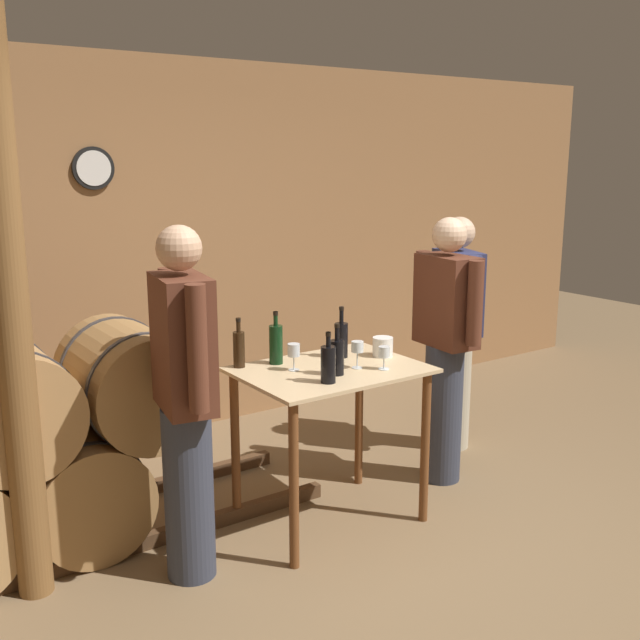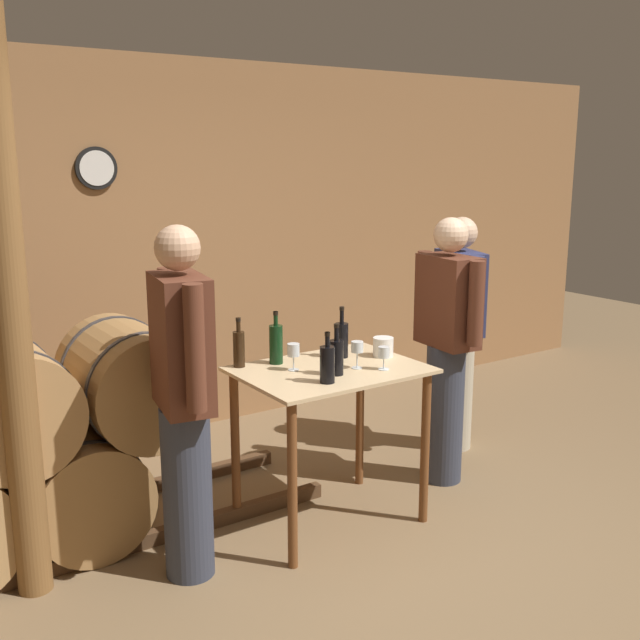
% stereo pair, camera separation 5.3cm
% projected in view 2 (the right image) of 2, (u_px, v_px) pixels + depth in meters
% --- Properties ---
extents(ground_plane, '(14.00, 14.00, 0.00)m').
position_uv_depth(ground_plane, '(438.00, 581.00, 3.65)').
color(ground_plane, brown).
extents(back_wall, '(8.40, 0.08, 2.70)m').
position_uv_depth(back_wall, '(197.00, 249.00, 5.49)').
color(back_wall, '#996B42').
rests_on(back_wall, ground_plane).
extents(tasting_table, '(0.99, 0.72, 0.90)m').
position_uv_depth(tasting_table, '(330.00, 400.00, 4.10)').
color(tasting_table, '#D1B284').
rests_on(tasting_table, ground_plane).
extents(wooden_post, '(0.16, 0.16, 2.70)m').
position_uv_depth(wooden_post, '(11.00, 314.00, 3.29)').
color(wooden_post, brown).
rests_on(wooden_post, ground_plane).
extents(wine_bottle_far_left, '(0.06, 0.06, 0.28)m').
position_uv_depth(wine_bottle_far_left, '(239.00, 348.00, 4.07)').
color(wine_bottle_far_left, black).
rests_on(wine_bottle_far_left, tasting_table).
extents(wine_bottle_left, '(0.08, 0.08, 0.29)m').
position_uv_depth(wine_bottle_left, '(276.00, 343.00, 4.13)').
color(wine_bottle_left, black).
rests_on(wine_bottle_left, tasting_table).
extents(wine_bottle_center, '(0.08, 0.08, 0.26)m').
position_uv_depth(wine_bottle_center, '(327.00, 363.00, 3.78)').
color(wine_bottle_center, black).
rests_on(wine_bottle_center, tasting_table).
extents(wine_bottle_right, '(0.08, 0.08, 0.28)m').
position_uv_depth(wine_bottle_right, '(336.00, 356.00, 3.92)').
color(wine_bottle_right, black).
rests_on(wine_bottle_right, tasting_table).
extents(wine_bottle_far_right, '(0.08, 0.08, 0.29)m').
position_uv_depth(wine_bottle_far_right, '(342.00, 339.00, 4.26)').
color(wine_bottle_far_right, black).
rests_on(wine_bottle_far_right, tasting_table).
extents(wine_glass_near_left, '(0.07, 0.07, 0.15)m').
position_uv_depth(wine_glass_near_left, '(293.00, 351.00, 4.00)').
color(wine_glass_near_left, silver).
rests_on(wine_glass_near_left, tasting_table).
extents(wine_glass_near_center, '(0.07, 0.07, 0.15)m').
position_uv_depth(wine_glass_near_center, '(357.00, 348.00, 4.04)').
color(wine_glass_near_center, silver).
rests_on(wine_glass_near_center, tasting_table).
extents(wine_glass_near_right, '(0.06, 0.06, 0.13)m').
position_uv_depth(wine_glass_near_right, '(384.00, 353.00, 4.02)').
color(wine_glass_near_right, silver).
rests_on(wine_glass_near_right, tasting_table).
extents(ice_bucket, '(0.12, 0.12, 0.11)m').
position_uv_depth(ice_bucket, '(383.00, 347.00, 4.29)').
color(ice_bucket, white).
rests_on(ice_bucket, tasting_table).
extents(person_host, '(0.29, 0.58, 1.73)m').
position_uv_depth(person_host, '(184.00, 397.00, 3.52)').
color(person_host, '#333847').
rests_on(person_host, ground_plane).
extents(person_visitor_with_scarf, '(0.34, 0.56, 1.63)m').
position_uv_depth(person_visitor_with_scarf, '(458.00, 329.00, 5.14)').
color(person_visitor_with_scarf, '#B7AD93').
rests_on(person_visitor_with_scarf, ground_plane).
extents(person_visitor_bearded, '(0.25, 0.59, 1.67)m').
position_uv_depth(person_visitor_bearded, '(447.00, 346.00, 4.60)').
color(person_visitor_bearded, '#333847').
rests_on(person_visitor_bearded, ground_plane).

